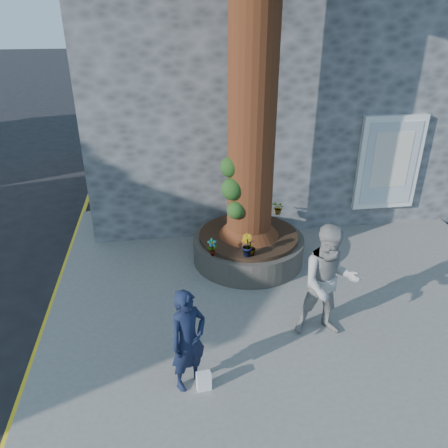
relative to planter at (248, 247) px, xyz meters
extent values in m
plane|color=black|center=(-0.80, -2.00, -0.41)|extent=(120.00, 120.00, 0.00)
cube|color=slate|center=(0.70, -1.00, -0.35)|extent=(9.00, 8.00, 0.12)
cube|color=yellow|center=(-3.85, -1.00, -0.41)|extent=(0.10, 30.00, 0.01)
cube|color=#494B4D|center=(1.70, 5.20, 2.59)|extent=(10.00, 8.00, 6.00)
cube|color=white|center=(3.50, 1.14, 1.29)|extent=(1.50, 0.12, 2.20)
cube|color=silver|center=(3.50, 1.08, 1.29)|extent=(1.25, 0.04, 1.95)
cube|color=silver|center=(3.50, 1.06, 1.39)|extent=(0.90, 0.02, 1.30)
cylinder|color=black|center=(0.00, 0.00, -0.03)|extent=(2.30, 2.30, 0.52)
cylinder|color=black|center=(0.00, 0.00, 0.27)|extent=(2.04, 2.04, 0.08)
cylinder|color=#472211|center=(0.00, 0.00, 4.06)|extent=(0.90, 0.90, 7.50)
cone|color=#472211|center=(0.00, 0.00, 0.66)|extent=(1.24, 1.24, 0.70)
sphere|color=#173712|center=(-0.38, -0.20, 1.41)|extent=(0.44, 0.44, 0.44)
sphere|color=#173712|center=(-0.32, -0.30, 1.01)|extent=(0.36, 0.36, 0.36)
sphere|color=#173712|center=(-0.40, -0.08, 1.81)|extent=(0.40, 0.40, 0.40)
imported|color=#121A33|center=(-1.48, -3.24, 0.48)|extent=(0.67, 0.62, 1.55)
imported|color=#9B9894|center=(0.77, -2.46, 0.68)|extent=(1.03, 0.85, 1.94)
cube|color=white|center=(-1.30, -3.38, -0.15)|extent=(0.21, 0.14, 0.28)
imported|color=gray|center=(-0.85, -0.77, 0.48)|extent=(0.20, 0.15, 0.35)
imported|color=gray|center=(-0.21, -0.85, 0.52)|extent=(0.30, 0.30, 0.43)
imported|color=gray|center=(-0.13, -0.85, 0.47)|extent=(0.24, 0.24, 0.33)
imported|color=gray|center=(0.85, 0.85, 0.46)|extent=(0.34, 0.36, 0.31)
camera|label=1|loc=(-1.67, -7.83, 4.50)|focal=35.00mm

